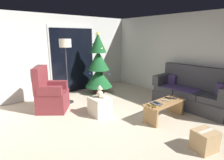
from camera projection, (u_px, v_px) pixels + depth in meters
ground_plane at (119, 130)px, 3.72m from camera, size 7.00×7.00×0.00m
wall_back at (54, 56)px, 5.71m from camera, size 5.72×0.12×2.50m
wall_right at (194, 58)px, 5.20m from camera, size 0.12×6.00×2.50m
patio_door_frame at (73, 59)px, 6.07m from camera, size 1.60×0.02×2.20m
patio_door_glass at (73, 61)px, 6.07m from camera, size 1.50×0.02×2.10m
couch at (192, 92)px, 4.83m from camera, size 0.80×1.95×1.08m
coffee_table at (164, 107)px, 4.16m from camera, size 1.10×0.40×0.41m
remote_silver at (165, 100)px, 4.17m from camera, size 0.11×0.16×0.02m
remote_graphite at (173, 98)px, 4.32m from camera, size 0.08×0.16×0.02m
remote_black at (168, 98)px, 4.34m from camera, size 0.08×0.16×0.02m
book_stack at (156, 104)px, 3.90m from camera, size 0.26×0.24×0.06m
cell_phone at (156, 103)px, 3.88m from camera, size 0.09×0.15×0.01m
christmas_tree at (98, 66)px, 5.94m from camera, size 0.90×0.90×2.02m
armchair at (51, 95)px, 4.60m from camera, size 0.96×0.96×1.13m
floor_lamp at (66, 49)px, 4.88m from camera, size 0.32×0.32×1.78m
ottoman at (100, 106)px, 4.39m from camera, size 0.44×0.44×0.44m
teddy_bear_cream at (100, 93)px, 4.31m from camera, size 0.21×0.22×0.29m
cardboard_box_taped_mid_floor at (205, 140)px, 3.02m from camera, size 0.43×0.39×0.36m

